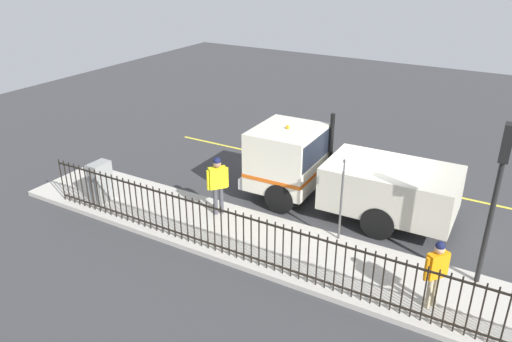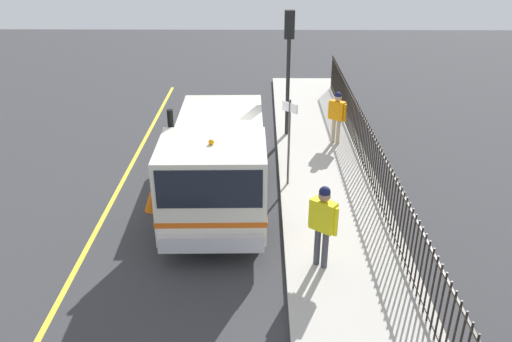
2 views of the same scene
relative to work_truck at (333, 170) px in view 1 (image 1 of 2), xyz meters
name	(u,v)px [view 1 (image 1 of 2)]	position (x,y,z in m)	size (l,w,h in m)	color
ground_plane	(369,213)	(-0.24, 1.18, -1.29)	(44.33, 44.33, 0.00)	#38383A
sidewalk_slab	(329,263)	(2.92, 1.18, -1.22)	(2.67, 20.15, 0.14)	#B7B2A8
lane_marking	(392,183)	(-2.78, 1.18, -1.29)	(0.12, 18.14, 0.01)	yellow
work_truck	(333,170)	(0.00, 0.00, 0.00)	(2.42, 6.41, 2.73)	silver
worker_standing	(218,180)	(2.29, -2.66, -0.03)	(0.55, 0.50, 1.82)	yellow
pedestrian_distant	(437,268)	(3.42, 3.81, -0.12)	(0.52, 0.46, 1.68)	orange
iron_fence	(313,259)	(4.01, 1.18, -0.45)	(0.04, 17.16, 1.39)	black
traffic_light_near	(500,174)	(1.91, 4.57, 1.67)	(0.31, 0.22, 3.97)	black
utility_cabinet	(101,182)	(3.41, -6.32, -0.51)	(0.69, 0.42, 1.27)	gray
traffic_cone	(343,179)	(-1.64, -0.21, -1.01)	(0.39, 0.39, 0.56)	orange
street_sign	(342,190)	(1.79, 0.98, 0.32)	(0.38, 0.37, 2.35)	#4C4C4C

